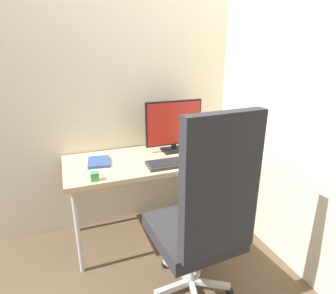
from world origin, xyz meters
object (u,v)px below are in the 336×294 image
at_px(mouse, 223,156).
at_px(pen_holder, 219,142).
at_px(notebook, 99,162).
at_px(monitor, 174,125).
at_px(office_chair, 204,216).
at_px(keyboard, 174,163).
at_px(desk_clamp_accessory, 95,176).

height_order(mouse, pen_holder, pen_holder).
xyz_separation_m(mouse, notebook, (-0.95, 0.25, -0.01)).
height_order(monitor, notebook, monitor).
height_order(office_chair, notebook, office_chair).
height_order(office_chair, keyboard, office_chair).
bearing_deg(monitor, office_chair, -101.17).
xyz_separation_m(monitor, keyboard, (-0.11, -0.29, -0.21)).
xyz_separation_m(mouse, pen_holder, (0.10, 0.24, 0.03)).
height_order(monitor, desk_clamp_accessory, monitor).
bearing_deg(mouse, office_chair, -147.07).
bearing_deg(pen_holder, monitor, 169.61).
relative_size(office_chair, desk_clamp_accessory, 21.56).
xyz_separation_m(keyboard, desk_clamp_accessory, (-0.60, -0.07, 0.02)).
xyz_separation_m(office_chair, pen_holder, (0.58, 0.84, 0.11)).
distance_m(pen_holder, notebook, 1.04).
relative_size(monitor, mouse, 5.25).
height_order(office_chair, monitor, office_chair).
xyz_separation_m(office_chair, notebook, (-0.46, 0.84, 0.07)).
height_order(monitor, keyboard, monitor).
bearing_deg(office_chair, pen_holder, 55.35).
distance_m(mouse, pen_holder, 0.26).
height_order(office_chair, pen_holder, office_chair).
relative_size(monitor, desk_clamp_accessory, 8.35).
relative_size(monitor, pen_holder, 3.05).
xyz_separation_m(monitor, desk_clamp_accessory, (-0.71, -0.36, -0.19)).
relative_size(office_chair, notebook, 5.94).
bearing_deg(monitor, notebook, -174.03).
bearing_deg(keyboard, mouse, -3.37).
xyz_separation_m(pen_holder, desk_clamp_accessory, (-1.11, -0.29, -0.02)).
bearing_deg(mouse, monitor, 115.48).
bearing_deg(keyboard, monitor, 68.79).
xyz_separation_m(pen_holder, notebook, (-1.04, 0.01, -0.04)).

